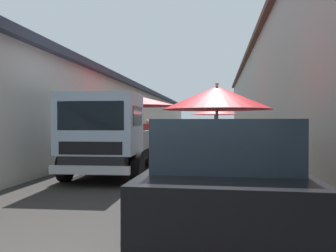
% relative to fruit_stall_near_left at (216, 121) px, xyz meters
% --- Properties ---
extents(ground, '(90.00, 90.00, 0.00)m').
position_rel_fruit_stall_near_left_xyz_m(ground, '(-0.34, 1.17, -1.46)').
color(ground, '#33302D').
extents(building_left_whitewash, '(49.80, 7.50, 3.51)m').
position_rel_fruit_stall_near_left_xyz_m(building_left_whitewash, '(1.91, 7.88, 0.31)').
color(building_left_whitewash, beige).
rests_on(building_left_whitewash, ground).
extents(building_right_concrete, '(49.80, 7.50, 5.79)m').
position_rel_fruit_stall_near_left_xyz_m(building_right_concrete, '(1.91, -5.54, 1.45)').
color(building_right_concrete, '#A39E93').
rests_on(building_right_concrete, ground).
extents(fruit_stall_near_left, '(2.13, 2.13, 2.14)m').
position_rel_fruit_stall_near_left_xyz_m(fruit_stall_near_left, '(0.00, 0.00, 0.00)').
color(fruit_stall_near_left, '#9E9EA3').
rests_on(fruit_stall_near_left, ground).
extents(fruit_stall_far_left, '(2.21, 2.21, 2.22)m').
position_rel_fruit_stall_near_left_xyz_m(fruit_stall_far_left, '(-8.78, -0.04, 0.20)').
color(fruit_stall_far_left, '#9E9EA3').
rests_on(fruit_stall_far_left, ground).
extents(fruit_stall_near_right, '(2.55, 2.55, 2.37)m').
position_rel_fruit_stall_near_left_xyz_m(fruit_stall_near_right, '(-4.06, 2.52, 0.41)').
color(fruit_stall_near_right, '#9E9EA3').
rests_on(fruit_stall_near_right, ground).
extents(hatchback_car, '(3.93, 1.97, 1.45)m').
position_rel_fruit_stall_near_left_xyz_m(hatchback_car, '(-11.19, -0.18, -0.72)').
color(hatchback_car, black).
rests_on(hatchback_car, ground).
extents(delivery_truck, '(4.99, 2.12, 2.08)m').
position_rel_fruit_stall_near_left_xyz_m(delivery_truck, '(-7.35, 2.67, -0.42)').
color(delivery_truck, black).
rests_on(delivery_truck, ground).
extents(vendor_by_crates, '(0.38, 0.57, 1.54)m').
position_rel_fruit_stall_near_left_xyz_m(vendor_by_crates, '(1.07, 3.38, -0.58)').
color(vendor_by_crates, navy).
rests_on(vendor_by_crates, ground).
extents(parked_scooter, '(1.69, 0.46, 1.14)m').
position_rel_fruit_stall_near_left_xyz_m(parked_scooter, '(-4.02, -0.59, -1.01)').
color(parked_scooter, black).
rests_on(parked_scooter, ground).
extents(plastic_stool, '(0.30, 0.30, 0.43)m').
position_rel_fruit_stall_near_left_xyz_m(plastic_stool, '(-4.84, -0.06, -1.13)').
color(plastic_stool, '#194CB2').
rests_on(plastic_stool, ground).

